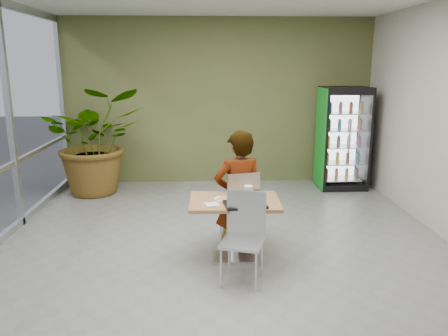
% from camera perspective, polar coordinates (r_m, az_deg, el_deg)
% --- Properties ---
extents(ground, '(7.00, 7.00, 0.00)m').
position_cam_1_polar(ground, '(5.60, 0.32, -11.14)').
color(ground, slate).
rests_on(ground, ground).
extents(room_envelope, '(6.00, 7.00, 3.20)m').
position_cam_1_polar(room_envelope, '(5.15, 0.34, 5.27)').
color(room_envelope, beige).
rests_on(room_envelope, ground).
extents(dining_table, '(1.09, 0.77, 0.75)m').
position_cam_1_polar(dining_table, '(5.29, 1.38, -6.39)').
color(dining_table, '#A27F45').
rests_on(dining_table, ground).
extents(chair_far, '(0.53, 0.54, 0.98)m').
position_cam_1_polar(chair_far, '(5.73, 2.20, -4.41)').
color(chair_far, '#BBBEC1').
rests_on(chair_far, ground).
extents(chair_near, '(0.54, 0.55, 0.99)m').
position_cam_1_polar(chair_near, '(4.81, 2.66, -7.99)').
color(chair_near, '#BBBEC1').
rests_on(chair_near, ground).
extents(seated_woman, '(0.76, 0.59, 1.81)m').
position_cam_1_polar(seated_woman, '(5.76, 1.91, -3.97)').
color(seated_woman, black).
rests_on(seated_woman, ground).
extents(pizza_plate, '(0.29, 0.23, 0.03)m').
position_cam_1_polar(pizza_plate, '(5.23, -0.05, -3.98)').
color(pizza_plate, white).
rests_on(pizza_plate, dining_table).
extents(soda_cup, '(0.10, 0.10, 0.18)m').
position_cam_1_polar(soda_cup, '(5.18, 3.19, -3.33)').
color(soda_cup, white).
rests_on(soda_cup, dining_table).
extents(napkin_stack, '(0.18, 0.18, 0.02)m').
position_cam_1_polar(napkin_stack, '(5.02, -1.56, -4.81)').
color(napkin_stack, white).
rests_on(napkin_stack, dining_table).
extents(cafeteria_tray, '(0.51, 0.40, 0.03)m').
position_cam_1_polar(cafeteria_tray, '(5.02, 2.76, -4.77)').
color(cafeteria_tray, black).
rests_on(cafeteria_tray, dining_table).
extents(beverage_fridge, '(0.89, 0.69, 1.92)m').
position_cam_1_polar(beverage_fridge, '(8.55, 15.26, 3.77)').
color(beverage_fridge, black).
rests_on(beverage_fridge, ground).
extents(potted_plant, '(2.12, 1.97, 1.94)m').
position_cam_1_polar(potted_plant, '(8.26, -16.43, 3.43)').
color(potted_plant, '#356227').
rests_on(potted_plant, ground).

